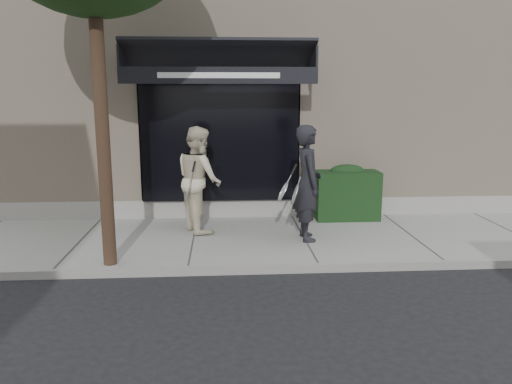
{
  "coord_description": "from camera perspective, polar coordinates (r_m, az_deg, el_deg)",
  "views": [
    {
      "loc": [
        -1.45,
        -8.74,
        2.71
      ],
      "look_at": [
        -0.83,
        0.6,
        0.83
      ],
      "focal_mm": 35.0,
      "sensor_mm": 36.0,
      "label": 1
    }
  ],
  "objects": [
    {
      "name": "pedestrian_front",
      "position": [
        8.82,
        5.9,
        1.02
      ],
      "size": [
        0.83,
        0.85,
        2.04
      ],
      "color": "black",
      "rests_on": "sidewalk"
    },
    {
      "name": "building_facade",
      "position": [
        13.77,
        2.22,
        11.44
      ],
      "size": [
        14.3,
        8.04,
        5.64
      ],
      "color": "beige",
      "rests_on": "ground"
    },
    {
      "name": "hedge",
      "position": [
        10.51,
        10.29,
        -0.11
      ],
      "size": [
        1.3,
        0.7,
        1.14
      ],
      "color": "black",
      "rests_on": "sidewalk"
    },
    {
      "name": "curb",
      "position": [
        7.79,
        7.21,
        -8.57
      ],
      "size": [
        20.0,
        0.1,
        0.14
      ],
      "primitive_type": "cube",
      "color": "gray",
      "rests_on": "ground"
    },
    {
      "name": "ground",
      "position": [
        9.26,
        5.38,
        -5.73
      ],
      "size": [
        80.0,
        80.0,
        0.0
      ],
      "primitive_type": "plane",
      "color": "black",
      "rests_on": "ground"
    },
    {
      "name": "pedestrian_back",
      "position": [
        9.41,
        -6.51,
        1.48
      ],
      "size": [
        1.07,
        1.18,
        1.98
      ],
      "color": "beige",
      "rests_on": "sidewalk"
    },
    {
      "name": "sidewalk",
      "position": [
        9.25,
        5.38,
        -5.38
      ],
      "size": [
        20.0,
        3.0,
        0.12
      ],
      "primitive_type": "cube",
      "color": "gray",
      "rests_on": "ground"
    }
  ]
}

